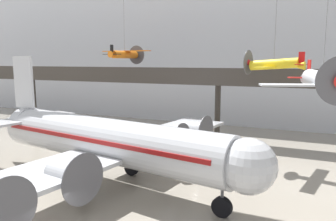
{
  "coord_description": "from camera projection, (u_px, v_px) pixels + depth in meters",
  "views": [
    {
      "loc": [
        10.6,
        -12.03,
        9.58
      ],
      "look_at": [
        1.01,
        9.54,
        5.97
      ],
      "focal_mm": 35.0,
      "sensor_mm": 36.0,
      "label": 1
    }
  ],
  "objects": [
    {
      "name": "mezzanine_walkway",
      "position": [
        216.0,
        81.0,
        38.83
      ],
      "size": [
        110.0,
        3.2,
        8.76
      ],
      "color": "#38332D",
      "rests_on": "ground"
    },
    {
      "name": "hangar_back_wall",
      "position": [
        237.0,
        48.0,
        48.17
      ],
      "size": [
        140.0,
        3.0,
        22.69
      ],
      "color": "silver",
      "rests_on": "ground"
    },
    {
      "name": "suspended_plane_silver_racer",
      "position": [
        322.0,
        80.0,
        17.42
      ],
      "size": [
        6.55,
        5.55,
        10.59
      ],
      "rotation": [
        0.0,
        0.0,
        5.02
      ],
      "color": "silver"
    },
    {
      "name": "airliner_silver_main",
      "position": [
        104.0,
        141.0,
        25.1
      ],
      "size": [
        26.56,
        30.51,
        9.99
      ],
      "rotation": [
        0.0,
        0.0,
        -0.17
      ],
      "color": "#B7BABF",
      "rests_on": "ground"
    },
    {
      "name": "suspended_plane_orange_highwing",
      "position": [
        125.0,
        54.0,
        42.68
      ],
      "size": [
        7.16,
        5.85,
        9.06
      ],
      "rotation": [
        0.0,
        0.0,
        1.46
      ],
      "color": "orange"
    },
    {
      "name": "suspended_plane_yellow_lowwing",
      "position": [
        274.0,
        64.0,
        28.85
      ],
      "size": [
        5.31,
        6.43,
        9.82
      ],
      "rotation": [
        0.0,
        0.0,
        2.94
      ],
      "color": "yellow"
    }
  ]
}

